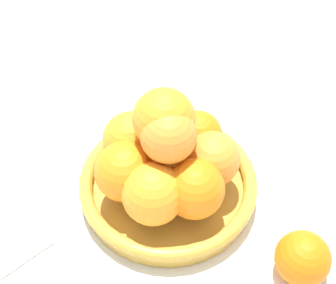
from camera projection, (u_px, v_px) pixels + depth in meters
ground_plane at (168, 191)px, 0.70m from camera, size 4.00×4.00×0.00m
fruit_bowl at (168, 184)px, 0.69m from camera, size 0.26×0.26×0.04m
orange_pile at (165, 154)px, 0.63m from camera, size 0.20×0.20×0.15m
stray_orange at (303, 258)px, 0.59m from camera, size 0.07×0.07×0.07m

